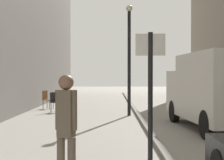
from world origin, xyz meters
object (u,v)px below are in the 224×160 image
at_px(pedestrian_main_foreground, 68,124).
at_px(cafe_chair_by_doorway, 48,98).
at_px(street_sign_post, 152,85).
at_px(delivery_van, 219,89).
at_px(lamp_post, 131,52).
at_px(cafe_chair_near_window, 57,101).

xyz_separation_m(pedestrian_main_foreground, cafe_chair_by_doorway, (-2.73, 12.80, -0.46)).
bearing_deg(street_sign_post, delivery_van, -120.95).
bearing_deg(cafe_chair_by_doorway, lamp_post, 75.13).
bearing_deg(cafe_chair_by_doorway, delivery_van, 66.37).
height_order(pedestrian_main_foreground, cafe_chair_near_window, pedestrian_main_foreground).
xyz_separation_m(street_sign_post, lamp_post, (-0.04, 7.85, 1.18)).
height_order(pedestrian_main_foreground, street_sign_post, street_sign_post).
height_order(street_sign_post, lamp_post, lamp_post).
relative_size(street_sign_post, cafe_chair_by_doorway, 2.77).
xyz_separation_m(pedestrian_main_foreground, street_sign_post, (1.45, 1.86, 0.54)).
xyz_separation_m(pedestrian_main_foreground, lamp_post, (1.42, 9.71, 1.72)).
distance_m(lamp_post, cafe_chair_by_doorway, 5.62).
bearing_deg(delivery_van, cafe_chair_by_doorway, 130.26).
height_order(street_sign_post, cafe_chair_by_doorway, street_sign_post).
distance_m(lamp_post, cafe_chair_near_window, 4.27).
bearing_deg(cafe_chair_near_window, street_sign_post, 49.44).
bearing_deg(cafe_chair_near_window, lamp_post, 97.34).
bearing_deg(street_sign_post, lamp_post, -88.01).
height_order(pedestrian_main_foreground, cafe_chair_by_doorway, pedestrian_main_foreground).
xyz_separation_m(delivery_van, street_sign_post, (-2.59, -4.04, 0.25)).
xyz_separation_m(pedestrian_main_foreground, cafe_chair_near_window, (-2.00, 11.05, -0.46)).
xyz_separation_m(street_sign_post, cafe_chair_by_doorway, (-4.18, 10.94, -1.00)).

